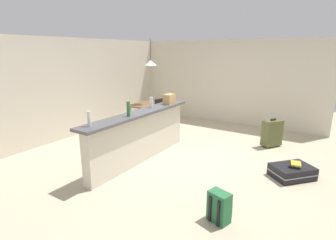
{
  "coord_description": "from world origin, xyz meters",
  "views": [
    {
      "loc": [
        -4.71,
        -2.67,
        2.18
      ],
      "look_at": [
        -0.21,
        0.22,
        0.77
      ],
      "focal_mm": 28.16,
      "sensor_mm": 36.0,
      "label": 1
    }
  ],
  "objects_px": {
    "grocery_bag": "(169,99)",
    "backpack_green": "(220,207)",
    "suitcase_flat_black": "(292,172)",
    "bottle_amber": "(173,97)",
    "bottle_clear": "(151,102)",
    "dining_chair_near_partition": "(163,114)",
    "pendant_lamp": "(151,63)",
    "bottle_green": "(128,109)",
    "suitcase_upright_olive": "(272,133)",
    "dining_table": "(150,107)",
    "book_stack": "(295,164)",
    "bottle_white": "(89,119)"
  },
  "relations": [
    {
      "from": "bottle_clear",
      "to": "book_stack",
      "type": "distance_m",
      "value": 2.97
    },
    {
      "from": "pendant_lamp",
      "to": "suitcase_flat_black",
      "type": "relative_size",
      "value": 0.89
    },
    {
      "from": "backpack_green",
      "to": "suitcase_upright_olive",
      "type": "height_order",
      "value": "suitcase_upright_olive"
    },
    {
      "from": "grocery_bag",
      "to": "backpack_green",
      "type": "xyz_separation_m",
      "value": [
        -2.01,
        -2.06,
        -0.93
      ]
    },
    {
      "from": "suitcase_flat_black",
      "to": "bottle_green",
      "type": "bearing_deg",
      "value": 114.45
    },
    {
      "from": "bottle_amber",
      "to": "suitcase_upright_olive",
      "type": "distance_m",
      "value": 2.46
    },
    {
      "from": "bottle_clear",
      "to": "bottle_amber",
      "type": "distance_m",
      "value": 0.81
    },
    {
      "from": "bottle_green",
      "to": "dining_table",
      "type": "distance_m",
      "value": 2.64
    },
    {
      "from": "dining_table",
      "to": "backpack_green",
      "type": "relative_size",
      "value": 2.62
    },
    {
      "from": "pendant_lamp",
      "to": "backpack_green",
      "type": "height_order",
      "value": "pendant_lamp"
    },
    {
      "from": "bottle_green",
      "to": "dining_table",
      "type": "relative_size",
      "value": 0.25
    },
    {
      "from": "grocery_bag",
      "to": "suitcase_upright_olive",
      "type": "height_order",
      "value": "grocery_bag"
    },
    {
      "from": "bottle_amber",
      "to": "backpack_green",
      "type": "bearing_deg",
      "value": -137.0
    },
    {
      "from": "bottle_amber",
      "to": "backpack_green",
      "type": "distance_m",
      "value": 3.26
    },
    {
      "from": "bottle_amber",
      "to": "grocery_bag",
      "type": "bearing_deg",
      "value": -164.83
    },
    {
      "from": "grocery_bag",
      "to": "dining_chair_near_partition",
      "type": "height_order",
      "value": "grocery_bag"
    },
    {
      "from": "dining_table",
      "to": "suitcase_flat_black",
      "type": "height_order",
      "value": "dining_table"
    },
    {
      "from": "pendant_lamp",
      "to": "suitcase_flat_black",
      "type": "height_order",
      "value": "pendant_lamp"
    },
    {
      "from": "bottle_amber",
      "to": "suitcase_flat_black",
      "type": "bearing_deg",
      "value": -98.79
    },
    {
      "from": "bottle_white",
      "to": "bottle_clear",
      "type": "height_order",
      "value": "bottle_white"
    },
    {
      "from": "bottle_clear",
      "to": "backpack_green",
      "type": "relative_size",
      "value": 0.53
    },
    {
      "from": "bottle_clear",
      "to": "bottle_amber",
      "type": "relative_size",
      "value": 1.05
    },
    {
      "from": "bottle_clear",
      "to": "backpack_green",
      "type": "height_order",
      "value": "bottle_clear"
    },
    {
      "from": "bottle_green",
      "to": "suitcase_upright_olive",
      "type": "relative_size",
      "value": 0.41
    },
    {
      "from": "suitcase_flat_black",
      "to": "grocery_bag",
      "type": "bearing_deg",
      "value": 86.78
    },
    {
      "from": "dining_table",
      "to": "suitcase_upright_olive",
      "type": "height_order",
      "value": "dining_table"
    },
    {
      "from": "grocery_bag",
      "to": "suitcase_flat_black",
      "type": "distance_m",
      "value": 2.87
    },
    {
      "from": "suitcase_flat_black",
      "to": "bottle_amber",
      "type": "bearing_deg",
      "value": 81.21
    },
    {
      "from": "bottle_amber",
      "to": "suitcase_flat_black",
      "type": "height_order",
      "value": "bottle_amber"
    },
    {
      "from": "bottle_clear",
      "to": "suitcase_upright_olive",
      "type": "distance_m",
      "value": 2.91
    },
    {
      "from": "bottle_amber",
      "to": "book_stack",
      "type": "relative_size",
      "value": 0.87
    },
    {
      "from": "dining_table",
      "to": "suitcase_upright_olive",
      "type": "bearing_deg",
      "value": -83.33
    },
    {
      "from": "grocery_bag",
      "to": "dining_chair_near_partition",
      "type": "xyz_separation_m",
      "value": [
        0.84,
        0.73,
        -0.61
      ]
    },
    {
      "from": "backpack_green",
      "to": "suitcase_upright_olive",
      "type": "distance_m",
      "value": 3.31
    },
    {
      "from": "bottle_green",
      "to": "dining_chair_near_partition",
      "type": "bearing_deg",
      "value": 18.06
    },
    {
      "from": "pendant_lamp",
      "to": "suitcase_flat_black",
      "type": "bearing_deg",
      "value": -105.98
    },
    {
      "from": "dining_chair_near_partition",
      "to": "dining_table",
      "type": "bearing_deg",
      "value": 80.88
    },
    {
      "from": "bottle_white",
      "to": "bottle_clear",
      "type": "distance_m",
      "value": 1.68
    },
    {
      "from": "backpack_green",
      "to": "suitcase_upright_olive",
      "type": "xyz_separation_m",
      "value": [
        3.31,
        0.05,
        0.13
      ]
    },
    {
      "from": "dining_table",
      "to": "pendant_lamp",
      "type": "xyz_separation_m",
      "value": [
        0.05,
        0.0,
        1.22
      ]
    },
    {
      "from": "dining_table",
      "to": "pendant_lamp",
      "type": "height_order",
      "value": "pendant_lamp"
    },
    {
      "from": "bottle_clear",
      "to": "dining_chair_near_partition",
      "type": "xyz_separation_m",
      "value": [
        1.37,
        0.62,
        -0.61
      ]
    },
    {
      "from": "bottle_clear",
      "to": "book_stack",
      "type": "bearing_deg",
      "value": -82.23
    },
    {
      "from": "bottle_clear",
      "to": "suitcase_flat_black",
      "type": "relative_size",
      "value": 0.26
    },
    {
      "from": "dining_table",
      "to": "dining_chair_near_partition",
      "type": "relative_size",
      "value": 1.18
    },
    {
      "from": "bottle_clear",
      "to": "dining_chair_near_partition",
      "type": "relative_size",
      "value": 0.24
    },
    {
      "from": "bottle_white",
      "to": "dining_table",
      "type": "bearing_deg",
      "value": 19.66
    },
    {
      "from": "suitcase_flat_black",
      "to": "backpack_green",
      "type": "xyz_separation_m",
      "value": [
        -1.86,
        0.62,
        0.09
      ]
    },
    {
      "from": "bottle_white",
      "to": "suitcase_flat_black",
      "type": "height_order",
      "value": "bottle_white"
    },
    {
      "from": "bottle_clear",
      "to": "bottle_amber",
      "type": "height_order",
      "value": "bottle_clear"
    }
  ]
}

